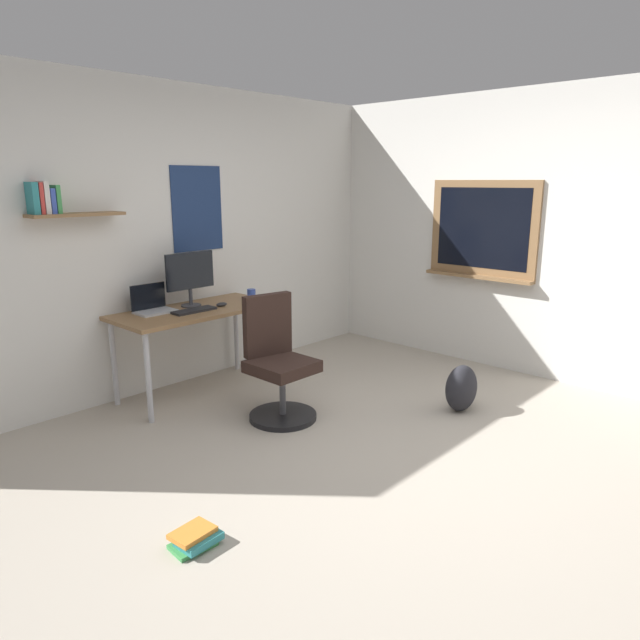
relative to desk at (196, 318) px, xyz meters
The scene contains 12 objects.
ground_plane 2.15m from the desk, 89.39° to the right, with size 5.20×5.20×0.00m, color #ADA393.
wall_back 0.75m from the desk, 87.65° to the left, with size 5.00×0.30×2.60m.
wall_right 3.25m from the desk, 39.31° to the right, with size 0.22×5.00×2.60m.
desk is the anchor object (origin of this frame).
office_chair 0.93m from the desk, 82.45° to the right, with size 0.52×0.53×0.95m.
laptop 0.37m from the desk, 153.77° to the left, with size 0.31×0.21×0.23m.
monitor_primary 0.36m from the desk, 71.74° to the left, with size 0.46×0.17×0.46m.
keyboard 0.14m from the desk, 130.47° to the right, with size 0.37×0.13×0.02m, color black.
computer_mouse 0.24m from the desk, 20.87° to the right, with size 0.10×0.06×0.03m, color #262628.
coffee_mug 0.60m from the desk, ahead, with size 0.08×0.08×0.09m, color #334CA5.
backpack 2.26m from the desk, 57.39° to the right, with size 0.32×0.22×0.38m, color #232328.
book_stack_on_floor 2.29m from the desk, 125.79° to the right, with size 0.24×0.19×0.09m.
Camera 1 is at (-2.72, -1.92, 1.79)m, focal length 32.06 mm.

